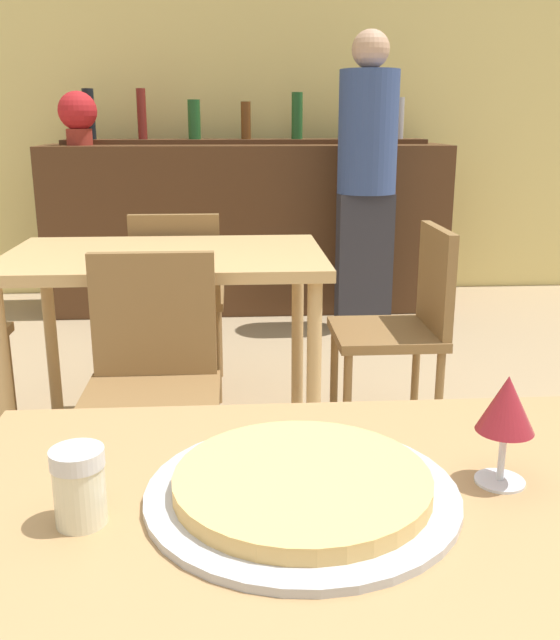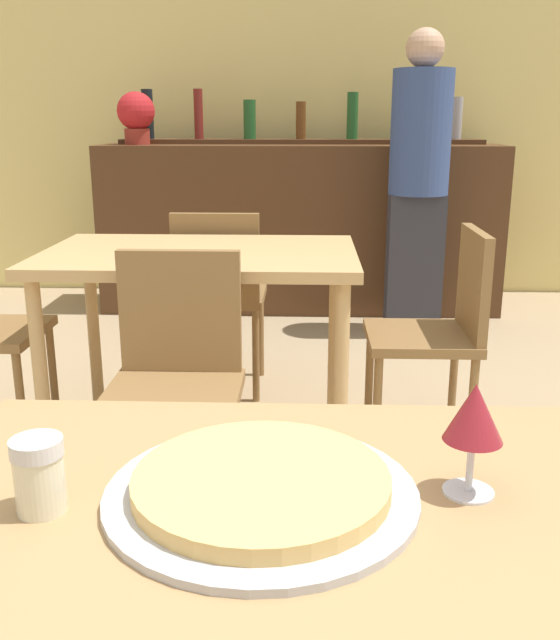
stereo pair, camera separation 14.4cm
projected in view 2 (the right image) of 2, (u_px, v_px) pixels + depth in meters
wall_back at (302, 95)px, 5.00m from camera, size 8.00×0.05×2.80m
dining_table_near at (268, 569)px, 0.97m from camera, size 1.00×0.71×0.75m
dining_table_far at (200, 274)px, 2.64m from camera, size 1.15×0.74×0.77m
bar_counter at (300, 228)px, 4.75m from camera, size 2.60×0.56×1.08m
bar_back_shelf at (299, 133)px, 4.72m from camera, size 2.39×0.24×0.35m
chair_far_side_front at (176, 370)px, 2.16m from camera, size 0.40×0.40×0.85m
chair_far_side_back at (219, 288)px, 3.21m from camera, size 0.40×0.40×0.85m
chair_far_side_right at (442, 324)px, 2.65m from camera, size 0.40×0.40×0.85m
pizza_tray at (261, 487)px, 0.96m from camera, size 0.42×0.42×0.04m
cheese_shaker at (39, 475)px, 0.92m from camera, size 0.07×0.07×0.10m
person_standing at (419, 175)px, 4.06m from camera, size 0.34×0.34×1.72m
wine_glass at (474, 416)px, 0.94m from camera, size 0.08×0.08×0.16m
potted_plant at (136, 115)px, 4.54m from camera, size 0.24×0.24×0.33m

